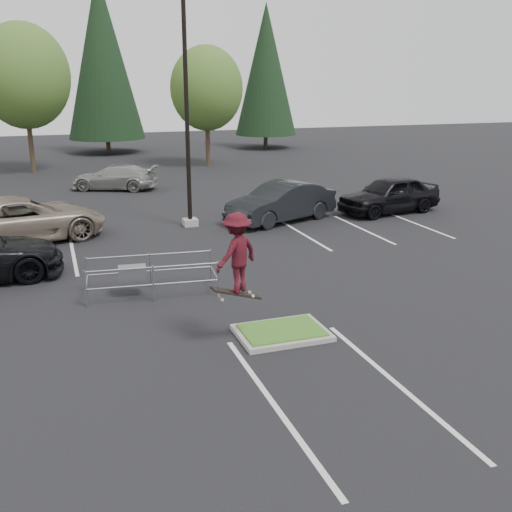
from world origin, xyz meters
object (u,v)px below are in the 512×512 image
object	(u,v)px
decid_c	(206,91)
car_r_charc	(281,202)
conif_b	(102,57)
car_r_black	(390,195)
conif_c	(266,70)
car_far_silver	(116,177)
car_l_tan	(20,220)
light_pole	(187,117)
decid_b	(24,79)
skateboarder	(236,253)
cart_corral	(137,273)

from	to	relation	value
decid_c	car_r_charc	distance (m)	18.91
conif_b	car_r_black	bearing A→B (deg)	-70.97
decid_c	conif_c	world-z (taller)	conif_c
decid_c	car_far_silver	xyz separation A→B (m)	(-7.46, -7.83, -4.56)
conif_b	car_l_tan	xyz separation A→B (m)	(-6.27, -29.00, -6.97)
light_pole	decid_b	xyz separation A→B (m)	(-6.51, 18.53, 1.48)
conif_b	car_r_black	size ratio (longest dim) A/B	2.87
conif_c	car_r_black	xyz separation A→B (m)	(-4.00, -28.00, -5.99)
car_l_tan	car_r_black	bearing A→B (deg)	-106.50
decid_b	decid_c	xyz separation A→B (m)	(12.00, -0.70, -0.79)
skateboarder	car_far_silver	bearing A→B (deg)	-119.62
skateboarder	decid_c	bearing A→B (deg)	-133.82
car_r_charc	skateboarder	bearing A→B (deg)	-47.53
decid_b	cart_corral	world-z (taller)	decid_b
car_l_tan	car_r_charc	world-z (taller)	car_l_tan
decid_c	conif_b	distance (m)	12.51
car_r_charc	car_r_black	bearing A→B (deg)	68.64
decid_b	cart_corral	distance (m)	27.21
car_l_tan	car_r_black	distance (m)	16.27
car_far_silver	conif_c	bearing A→B (deg)	162.92
cart_corral	conif_c	bearing A→B (deg)	70.34
decid_c	car_far_silver	bearing A→B (deg)	-133.60
conif_b	conif_c	size ratio (longest dim) A/B	1.16
car_l_tan	car_far_silver	size ratio (longest dim) A/B	1.32
car_far_silver	car_r_charc	bearing A→B (deg)	54.01
car_r_charc	car_far_silver	bearing A→B (deg)	-171.74
decid_b	car_far_silver	xyz separation A→B (m)	(4.54, -8.53, -5.35)
car_r_charc	car_far_silver	size ratio (longest dim) A/B	1.08
decid_b	car_l_tan	distance (m)	19.72
skateboarder	car_far_silver	world-z (taller)	skateboarder
car_r_black	car_l_tan	bearing A→B (deg)	-99.79
skateboarder	car_r_black	size ratio (longest dim) A/B	0.42
skateboarder	car_l_tan	xyz separation A→B (m)	(-5.07, 11.60, -1.37)
decid_b	skateboarder	bearing A→B (deg)	-81.08
car_far_silver	skateboarder	bearing A→B (deg)	25.09
decid_b	car_far_silver	bearing A→B (deg)	-61.98
light_pole	car_r_black	distance (m)	10.21
decid_b	conif_c	world-z (taller)	conif_c
cart_corral	car_l_tan	distance (m)	8.18
decid_b	light_pole	bearing A→B (deg)	-70.65
skateboarder	car_r_black	xyz separation A→B (m)	(11.20, 11.60, -1.39)
cart_corral	car_far_silver	bearing A→B (deg)	91.22
skateboarder	car_r_black	distance (m)	16.18
decid_c	cart_corral	world-z (taller)	decid_c
conif_b	car_far_silver	world-z (taller)	conif_b
decid_b	car_far_silver	size ratio (longest dim) A/B	2.01
light_pole	decid_c	distance (m)	18.67
car_l_tan	car_r_charc	xyz separation A→B (m)	(10.77, 0.00, -0.02)
skateboarder	car_l_tan	distance (m)	12.73
car_l_tan	car_r_black	xyz separation A→B (m)	(16.27, 0.00, -0.02)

